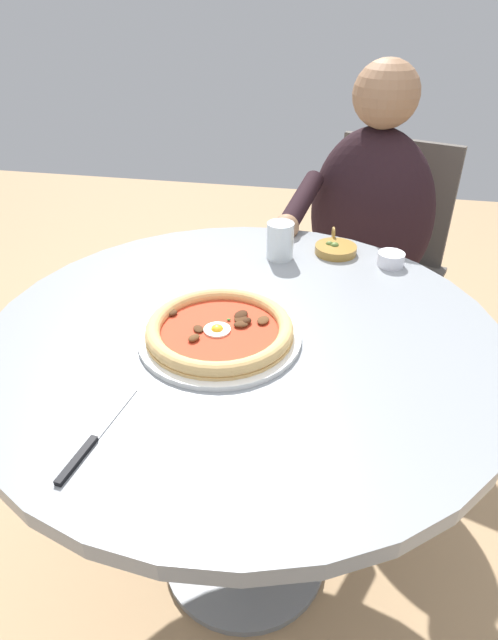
% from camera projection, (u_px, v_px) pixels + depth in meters
% --- Properties ---
extents(ground_plane, '(6.00, 6.00, 0.02)m').
position_uv_depth(ground_plane, '(245.00, 557.00, 1.43)').
color(ground_plane, tan).
extents(dining_table, '(1.01, 1.01, 0.74)m').
position_uv_depth(dining_table, '(244.00, 383.00, 1.10)').
color(dining_table, gray).
rests_on(dining_table, ground).
extents(pizza_on_plate, '(0.31, 0.31, 0.04)m').
position_uv_depth(pizza_on_plate, '(220.00, 331.00, 0.99)').
color(pizza_on_plate, white).
rests_on(pizza_on_plate, dining_table).
extents(water_glass, '(0.06, 0.06, 0.09)m').
position_uv_depth(water_glass, '(280.00, 243.00, 1.27)').
color(water_glass, silver).
rests_on(water_glass, dining_table).
extents(steak_knife, '(0.04, 0.21, 0.01)m').
position_uv_depth(steak_knife, '(88.00, 446.00, 0.76)').
color(steak_knife, silver).
rests_on(steak_knife, dining_table).
extents(ramekin_capers, '(0.06, 0.06, 0.03)m').
position_uv_depth(ramekin_capers, '(391.00, 259.00, 1.25)').
color(ramekin_capers, white).
rests_on(ramekin_capers, dining_table).
extents(olive_pan, '(0.10, 0.13, 0.04)m').
position_uv_depth(olive_pan, '(335.00, 249.00, 1.31)').
color(olive_pan, olive).
rests_on(olive_pan, dining_table).
extents(diner_person, '(0.48, 0.48, 1.15)m').
position_uv_depth(diner_person, '(362.00, 274.00, 1.70)').
color(diner_person, '#282833').
rests_on(diner_person, ground).
extents(cafe_chair_diner, '(0.55, 0.55, 0.88)m').
position_uv_depth(cafe_chair_diner, '(378.00, 251.00, 1.80)').
color(cafe_chair_diner, '#504A45').
rests_on(cafe_chair_diner, ground).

